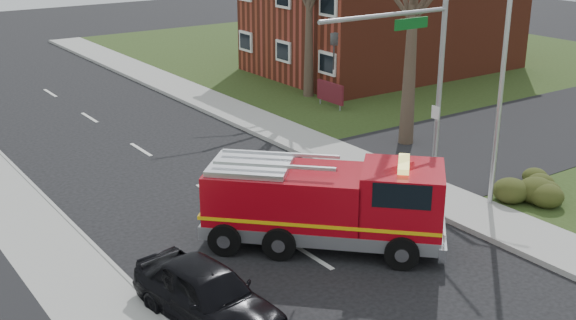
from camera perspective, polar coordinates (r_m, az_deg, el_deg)
ground at (r=21.26m, az=1.87°, el=-7.61°), size 120.00×120.00×0.00m
sidewalk_right at (r=25.12m, az=13.30°, el=-3.59°), size 2.40×80.00×0.15m
sidewalk_left at (r=18.64m, az=-13.95°, el=-12.14°), size 2.40×80.00×0.15m
brick_building at (r=45.38m, az=7.66°, el=11.57°), size 15.40×10.40×7.25m
health_center_sign at (r=36.34m, az=3.36°, el=5.34°), size 0.12×2.00×1.40m
hedge_corner at (r=26.43m, az=19.07°, el=-1.81°), size 2.80×2.00×0.90m
traffic_signal_mast at (r=24.03m, az=9.89°, el=7.22°), size 5.29×0.18×6.80m
streetlight_pole at (r=24.18m, az=16.50°, el=6.40°), size 1.48×0.16×8.40m
fire_engine at (r=21.44m, az=3.06°, el=-3.65°), size 6.61×6.60×2.81m
parked_car_maroon at (r=17.88m, az=-6.35°, el=-10.50°), size 2.47×4.74×1.54m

